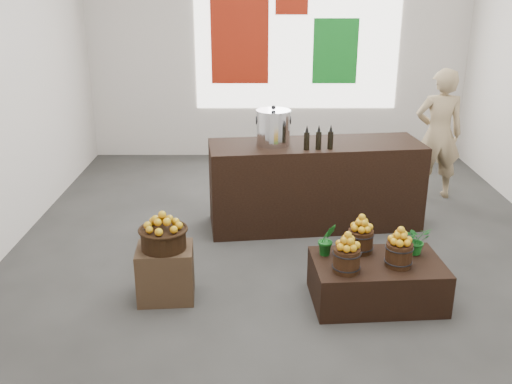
{
  "coord_description": "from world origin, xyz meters",
  "views": [
    {
      "loc": [
        -0.36,
        -5.68,
        2.71
      ],
      "look_at": [
        -0.35,
        -0.4,
        0.77
      ],
      "focal_mm": 40.0,
      "sensor_mm": 36.0,
      "label": 1
    }
  ],
  "objects_px": {
    "display_table": "(376,281)",
    "stock_pot_left": "(273,129)",
    "shopper": "(438,134)",
    "wicker_basket": "(164,239)",
    "counter": "(315,185)",
    "crate": "(166,273)"
  },
  "relations": [
    {
      "from": "stock_pot_left",
      "to": "shopper",
      "type": "distance_m",
      "value": 2.43
    },
    {
      "from": "crate",
      "to": "wicker_basket",
      "type": "height_order",
      "value": "wicker_basket"
    },
    {
      "from": "counter",
      "to": "shopper",
      "type": "bearing_deg",
      "value": 22.36
    },
    {
      "from": "wicker_basket",
      "to": "display_table",
      "type": "height_order",
      "value": "wicker_basket"
    },
    {
      "from": "crate",
      "to": "wicker_basket",
      "type": "bearing_deg",
      "value": 0.0
    },
    {
      "from": "wicker_basket",
      "to": "shopper",
      "type": "height_order",
      "value": "shopper"
    },
    {
      "from": "wicker_basket",
      "to": "counter",
      "type": "distance_m",
      "value": 2.27
    },
    {
      "from": "display_table",
      "to": "shopper",
      "type": "height_order",
      "value": "shopper"
    },
    {
      "from": "wicker_basket",
      "to": "counter",
      "type": "xyz_separation_m",
      "value": [
        1.5,
        1.7,
        -0.09
      ]
    },
    {
      "from": "crate",
      "to": "display_table",
      "type": "height_order",
      "value": "crate"
    },
    {
      "from": "crate",
      "to": "shopper",
      "type": "distance_m",
      "value": 4.19
    },
    {
      "from": "crate",
      "to": "stock_pot_left",
      "type": "height_order",
      "value": "stock_pot_left"
    },
    {
      "from": "counter",
      "to": "shopper",
      "type": "xyz_separation_m",
      "value": [
        1.69,
        0.94,
        0.36
      ]
    },
    {
      "from": "crate",
      "to": "counter",
      "type": "height_order",
      "value": "counter"
    },
    {
      "from": "wicker_basket",
      "to": "shopper",
      "type": "xyz_separation_m",
      "value": [
        3.2,
        2.64,
        0.27
      ]
    },
    {
      "from": "wicker_basket",
      "to": "shopper",
      "type": "bearing_deg",
      "value": 39.57
    },
    {
      "from": "crate",
      "to": "counter",
      "type": "relative_size",
      "value": 0.2
    },
    {
      "from": "counter",
      "to": "stock_pot_left",
      "type": "bearing_deg",
      "value": 180.0
    },
    {
      "from": "display_table",
      "to": "stock_pot_left",
      "type": "distance_m",
      "value": 2.15
    },
    {
      "from": "display_table",
      "to": "shopper",
      "type": "xyz_separation_m",
      "value": [
        1.3,
        2.7,
        0.66
      ]
    },
    {
      "from": "display_table",
      "to": "stock_pot_left",
      "type": "relative_size",
      "value": 3.04
    },
    {
      "from": "wicker_basket",
      "to": "display_table",
      "type": "xyz_separation_m",
      "value": [
        1.9,
        -0.06,
        -0.39
      ]
    }
  ]
}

